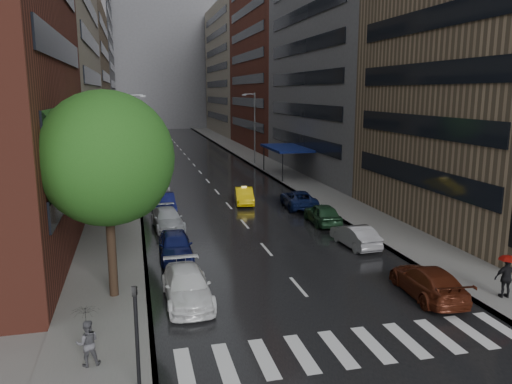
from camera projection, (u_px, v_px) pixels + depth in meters
ground at (330, 323)px, 20.29m from camera, size 220.00×220.00×0.00m
road at (190, 161)px, 67.88m from camera, size 14.00×140.00×0.01m
sidewalk_left at (122, 163)px, 65.76m from camera, size 4.00×140.00×0.15m
sidewalk_right at (255, 158)px, 69.98m from camera, size 4.00×140.00×0.15m
crosswalk at (355, 347)px, 18.43m from camera, size 13.15×2.80×0.01m
buildings_left at (73, 43)px, 69.58m from camera, size 8.00×108.00×38.00m
buildings_right at (283, 53)px, 74.80m from camera, size 8.05×109.10×36.00m
building_far at (159, 65)px, 129.45m from camera, size 40.00×14.00×32.00m
tree_near at (106, 159)px, 21.52m from camera, size 5.88×5.88×9.37m
tree_mid at (116, 134)px, 35.10m from camera, size 5.83×5.83×9.28m
tree_far at (121, 127)px, 49.90m from camera, size 5.27×5.27×8.40m
taxi at (244, 196)px, 41.86m from camera, size 2.00×4.27×1.35m
parked_cars_left at (167, 217)px, 34.56m from camera, size 2.44×30.43×1.57m
parked_cars_right at (338, 224)px, 32.71m from camera, size 2.73×23.71×1.49m
ped_black_umbrella at (87, 331)px, 16.69m from camera, size 0.96×0.98×2.09m
ped_red_umbrella at (507, 273)px, 22.27m from camera, size 1.14×0.82×2.01m
traffic_light at (137, 329)px, 15.03m from camera, size 0.18×0.15×3.45m
street_lamp_left at (130, 140)px, 46.07m from camera, size 1.74×0.22×9.00m
street_lamp_right at (254, 126)px, 63.97m from camera, size 1.74×0.22×9.00m
awning at (286, 148)px, 55.09m from camera, size 4.00×8.00×3.12m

